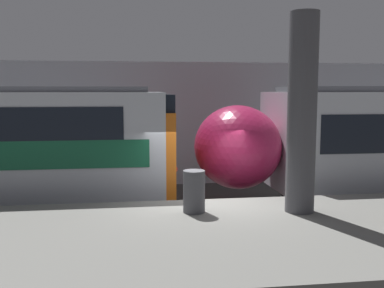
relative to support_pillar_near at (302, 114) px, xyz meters
The scene contains 5 objects.
ground_plane 3.73m from the support_pillar_near, 144.30° to the left, with size 120.00×120.00×0.00m, color #33302D.
platform 3.24m from the support_pillar_near, 149.79° to the right, with size 40.00×4.61×1.05m.
station_rear_barrier 8.26m from the support_pillar_near, 102.45° to the left, with size 50.00×0.15×4.53m.
support_pillar_near is the anchor object (origin of this frame).
trash_bin 2.64m from the support_pillar_near, behind, with size 0.44×0.44×0.85m.
Camera 1 is at (-1.60, -9.77, 3.48)m, focal length 42.00 mm.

